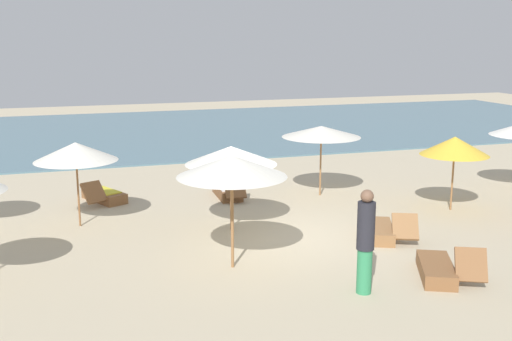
% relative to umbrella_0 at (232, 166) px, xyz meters
% --- Properties ---
extents(ground_plane, '(60.00, 60.00, 0.00)m').
position_rel_umbrella_0_xyz_m(ground_plane, '(1.60, 1.59, -2.08)').
color(ground_plane, '#BCAD8E').
extents(ocean_water, '(48.00, 16.00, 0.06)m').
position_rel_umbrella_0_xyz_m(ocean_water, '(1.60, 18.59, -2.05)').
color(ocean_water, slate).
rests_on(ocean_water, ground_plane).
extents(umbrella_0, '(2.18, 2.18, 2.30)m').
position_rel_umbrella_0_xyz_m(umbrella_0, '(0.00, 0.00, 0.00)').
color(umbrella_0, olive).
rests_on(umbrella_0, ground_plane).
extents(umbrella_1, '(2.18, 2.18, 2.03)m').
position_rel_umbrella_0_xyz_m(umbrella_1, '(0.66, 2.46, -0.27)').
color(umbrella_1, olive).
rests_on(umbrella_1, ground_plane).
extents(umbrella_4, '(1.80, 1.80, 1.98)m').
position_rel_umbrella_0_xyz_m(umbrella_4, '(6.72, 2.31, -0.35)').
color(umbrella_4, olive).
rests_on(umbrella_4, ground_plane).
extents(umbrella_5, '(2.27, 2.27, 2.04)m').
position_rel_umbrella_0_xyz_m(umbrella_5, '(4.01, 4.82, -0.20)').
color(umbrella_5, olive).
rests_on(umbrella_5, ground_plane).
extents(umbrella_6, '(1.99, 1.99, 2.08)m').
position_rel_umbrella_0_xyz_m(umbrella_6, '(-2.81, 3.83, -0.23)').
color(umbrella_6, brown).
rests_on(umbrella_6, ground_plane).
extents(lounger_0, '(1.25, 1.74, 0.73)m').
position_rel_umbrella_0_xyz_m(lounger_0, '(3.64, -1.76, -1.91)').
color(lounger_0, brown).
rests_on(lounger_0, ground_plane).
extents(lounger_1, '(1.23, 1.79, 0.67)m').
position_rel_umbrella_0_xyz_m(lounger_1, '(3.78, 0.75, -1.92)').
color(lounger_1, olive).
rests_on(lounger_1, ground_plane).
extents(lounger_5, '(0.67, 1.70, 0.70)m').
position_rel_umbrella_0_xyz_m(lounger_5, '(1.39, 5.42, -1.91)').
color(lounger_5, brown).
rests_on(lounger_5, ground_plane).
extents(lounger_6, '(1.28, 1.77, 0.69)m').
position_rel_umbrella_0_xyz_m(lounger_6, '(-2.08, 6.04, -1.91)').
color(lounger_6, brown).
rests_on(lounger_6, ground_plane).
extents(person_1, '(0.45, 0.45, 1.93)m').
position_rel_umbrella_0_xyz_m(person_1, '(1.92, -1.97, -1.09)').
color(person_1, '#338C59').
rests_on(person_1, ground_plane).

